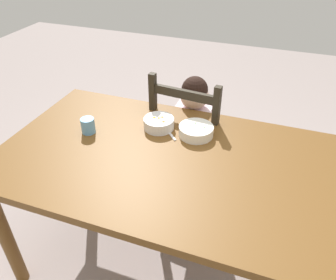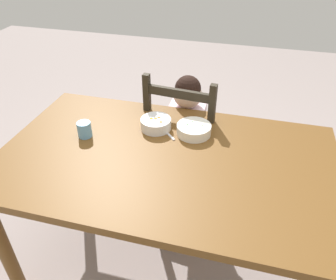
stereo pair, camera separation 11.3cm
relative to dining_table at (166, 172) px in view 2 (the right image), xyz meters
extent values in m
plane|color=gray|center=(0.00, 0.00, -0.68)|extent=(8.00, 8.00, 0.00)
cube|color=brown|center=(0.00, 0.00, 0.08)|extent=(1.60, 0.95, 0.04)
cylinder|color=brown|center=(-0.72, -0.40, -0.31)|extent=(0.07, 0.07, 0.74)
cylinder|color=brown|center=(-0.72, 0.40, -0.31)|extent=(0.07, 0.07, 0.74)
cylinder|color=brown|center=(0.72, 0.40, -0.31)|extent=(0.07, 0.07, 0.74)
cube|color=black|center=(-0.01, 0.58, -0.25)|extent=(0.46, 0.46, 0.02)
cube|color=black|center=(0.20, 0.75, -0.47)|extent=(0.04, 0.04, 0.42)
cube|color=black|center=(-0.18, 0.78, -0.47)|extent=(0.04, 0.04, 0.42)
cube|color=black|center=(0.16, 0.37, -0.47)|extent=(0.04, 0.04, 0.42)
cube|color=black|center=(-0.22, 0.41, -0.47)|extent=(0.04, 0.04, 0.42)
cube|color=black|center=(0.16, 0.37, 0.04)|extent=(0.04, 0.04, 0.56)
cube|color=black|center=(-0.22, 0.41, 0.04)|extent=(0.04, 0.04, 0.56)
cube|color=black|center=(-0.03, 0.39, 0.23)|extent=(0.36, 0.06, 0.05)
cube|color=black|center=(-0.03, 0.39, 0.06)|extent=(0.36, 0.06, 0.05)
cube|color=silver|center=(-0.01, 0.55, -0.08)|extent=(0.22, 0.14, 0.32)
sphere|color=beige|center=(-0.01, 0.55, 0.15)|extent=(0.17, 0.17, 0.17)
sphere|color=black|center=(-0.01, 0.55, 0.19)|extent=(0.16, 0.16, 0.16)
cylinder|color=#3F4C72|center=(-0.07, 0.43, -0.46)|extent=(0.07, 0.07, 0.44)
cylinder|color=#3F4C72|center=(0.04, 0.43, -0.46)|extent=(0.07, 0.07, 0.44)
cylinder|color=silver|center=(-0.14, 0.45, 0.00)|extent=(0.06, 0.24, 0.13)
cylinder|color=silver|center=(0.12, 0.45, 0.00)|extent=(0.06, 0.24, 0.13)
cylinder|color=white|center=(0.09, 0.23, 0.12)|extent=(0.18, 0.18, 0.05)
cylinder|color=white|center=(0.09, 0.23, 0.10)|extent=(0.08, 0.08, 0.01)
cylinder|color=#50983E|center=(0.09, 0.23, 0.13)|extent=(0.15, 0.15, 0.03)
sphere|color=#459744|center=(0.08, 0.26, 0.14)|extent=(0.01, 0.01, 0.01)
sphere|color=#4EA447|center=(0.06, 0.23, 0.14)|extent=(0.01, 0.01, 0.01)
sphere|color=#549246|center=(0.13, 0.23, 0.14)|extent=(0.01, 0.01, 0.01)
cylinder|color=white|center=(-0.11, 0.23, 0.12)|extent=(0.16, 0.16, 0.06)
cylinder|color=white|center=(-0.11, 0.23, 0.10)|extent=(0.07, 0.07, 0.01)
cylinder|color=orange|center=(-0.11, 0.23, 0.13)|extent=(0.13, 0.13, 0.03)
cube|color=orange|center=(-0.14, 0.23, 0.15)|extent=(0.02, 0.02, 0.01)
cube|color=orange|center=(-0.12, 0.23, 0.15)|extent=(0.02, 0.02, 0.01)
cube|color=orange|center=(-0.10, 0.25, 0.15)|extent=(0.02, 0.02, 0.01)
cube|color=orange|center=(-0.08, 0.20, 0.15)|extent=(0.02, 0.02, 0.01)
cube|color=silver|center=(-0.03, 0.18, 0.10)|extent=(0.07, 0.08, 0.00)
ellipsoid|color=silver|center=(-0.07, 0.22, 0.10)|extent=(0.05, 0.05, 0.01)
cylinder|color=#64A3D1|center=(-0.45, 0.06, 0.14)|extent=(0.07, 0.07, 0.08)
camera|label=1|loc=(0.44, -1.16, 1.06)|focal=35.44mm
camera|label=2|loc=(0.33, -1.19, 1.06)|focal=35.44mm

